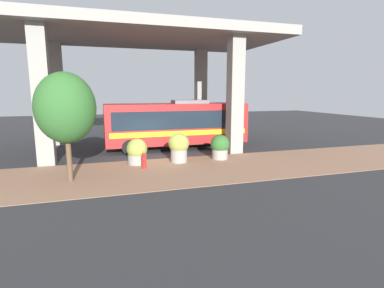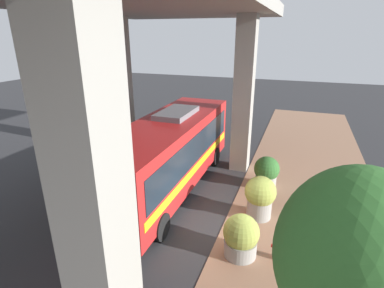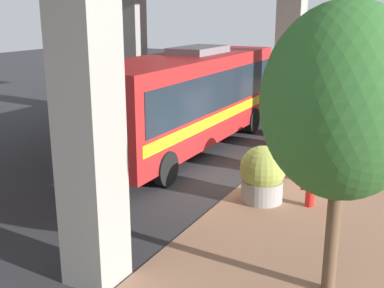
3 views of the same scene
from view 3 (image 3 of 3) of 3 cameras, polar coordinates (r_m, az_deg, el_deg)
name	(u,v)px [view 3 (image 3 of 3)]	position (r m, az deg, el deg)	size (l,w,h in m)	color
ground_plane	(241,184)	(13.68, 5.87, -4.79)	(80.00, 80.00, 0.00)	#2D2D30
sidewalk_strip	(351,203)	(12.96, 18.35, -6.68)	(6.00, 40.00, 0.02)	#936B51
bus	(185,96)	(16.61, -0.78, 5.75)	(2.80, 10.02, 3.49)	#B21E1E
fire_hydrant	(310,190)	(12.32, 13.86, -5.30)	(0.49, 0.23, 0.89)	red
planter_front	(298,146)	(14.40, 12.48, -0.19)	(1.21, 1.21, 1.73)	gray
planter_middle	(317,131)	(16.91, 14.59, 1.50)	(1.16, 1.16, 1.51)	gray
planter_back	(262,175)	(12.34, 8.35, -3.65)	(1.16, 1.16, 1.47)	gray
street_tree_near	(344,103)	(7.92, 17.53, 4.67)	(2.63, 2.63, 4.94)	brown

